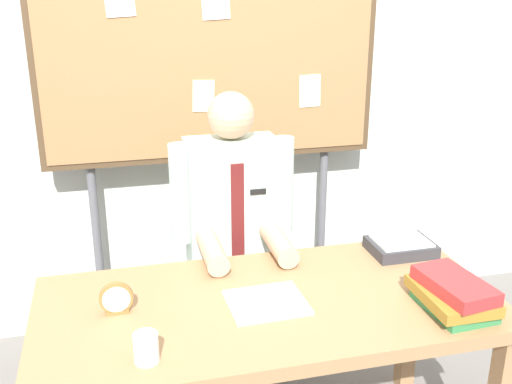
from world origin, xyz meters
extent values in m
cube|color=silver|center=(0.00, 1.27, 1.35)|extent=(6.40, 0.08, 2.70)
cube|color=#9E754C|center=(0.00, 0.00, 0.72)|extent=(1.65, 0.78, 0.05)
cube|color=#9E754C|center=(-0.76, 0.33, 0.35)|extent=(0.07, 0.07, 0.70)
cube|color=#9E754C|center=(0.76, 0.33, 0.35)|extent=(0.07, 0.07, 0.70)
cube|color=#2D2D33|center=(0.00, 0.62, 0.22)|extent=(0.34, 0.30, 0.44)
cube|color=#B2CCBC|center=(0.00, 0.62, 0.81)|extent=(0.40, 0.22, 0.75)
sphere|color=tan|center=(0.00, 0.62, 1.29)|extent=(0.20, 0.20, 0.20)
cylinder|color=#B2CCBC|center=(-0.23, 0.60, 0.97)|extent=(0.09, 0.09, 0.44)
cylinder|color=#B2CCBC|center=(0.23, 0.60, 0.97)|extent=(0.09, 0.09, 0.44)
cylinder|color=tan|center=(-0.14, 0.36, 0.80)|extent=(0.09, 0.30, 0.09)
cylinder|color=tan|center=(0.14, 0.36, 0.80)|extent=(0.09, 0.30, 0.09)
cube|color=#591919|center=(0.00, 0.50, 0.87)|extent=(0.06, 0.01, 0.49)
cube|color=black|center=(0.09, 0.50, 0.98)|extent=(0.07, 0.01, 0.02)
cube|color=#4C3823|center=(0.00, 1.07, 1.51)|extent=(1.66, 0.05, 1.07)
cube|color=olive|center=(0.00, 1.05, 1.51)|extent=(1.60, 0.04, 1.01)
cylinder|color=#59595E|center=(-0.61, 1.10, 0.50)|extent=(0.04, 0.04, 1.01)
cylinder|color=#59595E|center=(0.61, 1.10, 0.50)|extent=(0.04, 0.04, 1.01)
cube|color=silver|center=(-0.05, 1.03, 1.30)|extent=(0.11, 0.00, 0.16)
cube|color=silver|center=(-0.41, 1.03, 1.75)|extent=(0.14, 0.00, 0.15)
cube|color=silver|center=(0.02, 1.03, 1.73)|extent=(0.14, 0.00, 0.16)
cube|color=silver|center=(0.49, 1.03, 1.30)|extent=(0.11, 0.00, 0.16)
cube|color=#337F47|center=(0.61, -0.22, 0.77)|extent=(0.21, 0.27, 0.03)
cube|color=olive|center=(0.60, -0.21, 0.80)|extent=(0.22, 0.30, 0.04)
cube|color=#B22D2D|center=(0.60, -0.22, 0.85)|extent=(0.20, 0.31, 0.05)
cube|color=silver|center=(-0.01, -0.02, 0.76)|extent=(0.28, 0.25, 0.01)
cylinder|color=olive|center=(-0.53, 0.05, 0.81)|extent=(0.12, 0.02, 0.12)
cylinder|color=white|center=(-0.53, 0.04, 0.81)|extent=(0.09, 0.00, 0.09)
cube|color=olive|center=(-0.53, 0.05, 0.76)|extent=(0.08, 0.04, 0.01)
cylinder|color=white|center=(-0.45, -0.26, 0.80)|extent=(0.08, 0.08, 0.09)
cube|color=#333338|center=(0.64, 0.25, 0.77)|extent=(0.26, 0.20, 0.05)
cube|color=silver|center=(0.64, 0.25, 0.80)|extent=(0.22, 0.17, 0.01)
camera|label=1|loc=(-0.51, -1.83, 1.84)|focal=42.27mm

